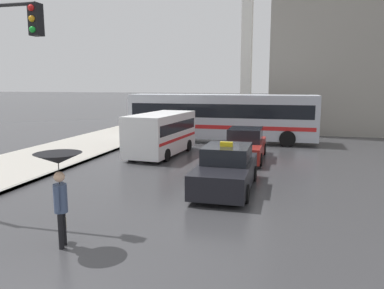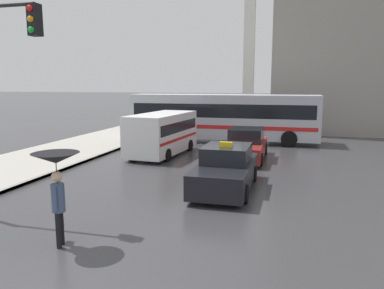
{
  "view_description": "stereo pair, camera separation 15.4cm",
  "coord_description": "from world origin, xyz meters",
  "px_view_note": "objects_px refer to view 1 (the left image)",
  "views": [
    {
      "loc": [
        4.18,
        -4.54,
        3.71
      ],
      "look_at": [
        0.64,
        9.26,
        1.4
      ],
      "focal_mm": 35.0,
      "sensor_mm": 36.0,
      "label": 1
    },
    {
      "loc": [
        4.33,
        -4.5,
        3.71
      ],
      "look_at": [
        0.64,
        9.26,
        1.4
      ],
      "focal_mm": 35.0,
      "sensor_mm": 36.0,
      "label": 2
    }
  ],
  "objects_px": {
    "ambulance_van": "(161,132)",
    "monument_cross": "(247,15)",
    "taxi": "(226,170)",
    "sedan_red": "(245,145)",
    "pedestrian_with_umbrella": "(59,172)",
    "city_bus": "(222,115)"
  },
  "relations": [
    {
      "from": "ambulance_van",
      "to": "monument_cross",
      "type": "distance_m",
      "value": 17.52
    },
    {
      "from": "taxi",
      "to": "ambulance_van",
      "type": "distance_m",
      "value": 7.16
    },
    {
      "from": "sedan_red",
      "to": "pedestrian_with_umbrella",
      "type": "height_order",
      "value": "pedestrian_with_umbrella"
    },
    {
      "from": "city_bus",
      "to": "monument_cross",
      "type": "xyz_separation_m",
      "value": [
        0.47,
        9.66,
        7.86
      ]
    },
    {
      "from": "taxi",
      "to": "sedan_red",
      "type": "distance_m",
      "value": 5.61
    },
    {
      "from": "sedan_red",
      "to": "ambulance_van",
      "type": "bearing_deg",
      "value": -0.44
    },
    {
      "from": "city_bus",
      "to": "monument_cross",
      "type": "height_order",
      "value": "monument_cross"
    },
    {
      "from": "ambulance_van",
      "to": "monument_cross",
      "type": "height_order",
      "value": "monument_cross"
    },
    {
      "from": "monument_cross",
      "to": "city_bus",
      "type": "bearing_deg",
      "value": -92.81
    },
    {
      "from": "sedan_red",
      "to": "monument_cross",
      "type": "height_order",
      "value": "monument_cross"
    },
    {
      "from": "ambulance_van",
      "to": "pedestrian_with_umbrella",
      "type": "height_order",
      "value": "pedestrian_with_umbrella"
    },
    {
      "from": "taxi",
      "to": "city_bus",
      "type": "relative_size",
      "value": 0.37
    },
    {
      "from": "pedestrian_with_umbrella",
      "to": "monument_cross",
      "type": "distance_m",
      "value": 27.66
    },
    {
      "from": "taxi",
      "to": "city_bus",
      "type": "bearing_deg",
      "value": -79.19
    },
    {
      "from": "pedestrian_with_umbrella",
      "to": "ambulance_van",
      "type": "bearing_deg",
      "value": -10.25
    },
    {
      "from": "sedan_red",
      "to": "ambulance_van",
      "type": "height_order",
      "value": "ambulance_van"
    },
    {
      "from": "taxi",
      "to": "sedan_red",
      "type": "height_order",
      "value": "taxi"
    },
    {
      "from": "pedestrian_with_umbrella",
      "to": "monument_cross",
      "type": "bearing_deg",
      "value": -20.44
    },
    {
      "from": "taxi",
      "to": "monument_cross",
      "type": "distance_m",
      "value": 22.68
    },
    {
      "from": "taxi",
      "to": "pedestrian_with_umbrella",
      "type": "distance_m",
      "value": 6.47
    },
    {
      "from": "ambulance_van",
      "to": "monument_cross",
      "type": "xyz_separation_m",
      "value": [
        2.72,
        15.17,
        8.33
      ]
    },
    {
      "from": "taxi",
      "to": "city_bus",
      "type": "xyz_separation_m",
      "value": [
        -2.13,
        11.16,
        0.98
      ]
    }
  ]
}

